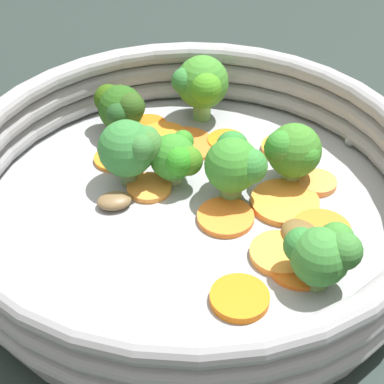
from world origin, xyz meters
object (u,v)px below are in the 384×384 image
object	(u,v)px
carrot_slice_8	(280,253)
carrot_slice_5	(226,141)
carrot_slice_2	(115,159)
carrot_slice_12	(148,126)
broccoli_floret_3	(323,253)
skillet	(192,218)
broccoli_floret_6	(132,148)
mushroom_piece_1	(114,201)
carrot_slice_11	(299,266)
broccoli_floret_0	(201,84)
carrot_slice_1	(317,183)
carrot_slice_4	(184,145)
carrot_slice_9	(163,137)
broccoli_floret_2	(234,163)
carrot_slice_7	(149,188)
broccoli_floret_5	(178,157)
broccoli_floret_1	(120,107)
mushroom_piece_0	(302,235)
broccoli_floret_4	(291,150)
carrot_slice_13	(285,202)
carrot_slice_6	(321,231)
carrot_slice_10	(226,217)
carrot_slice_0	(284,148)
carrot_slice_3	(240,298)

from	to	relation	value
carrot_slice_8	carrot_slice_5	bearing A→B (deg)	169.40
carrot_slice_2	carrot_slice_12	distance (m)	0.05
broccoli_floret_3	skillet	bearing A→B (deg)	-154.80
broccoli_floret_6	mushroom_piece_1	xyz separation A→B (m)	(0.02, -0.02, -0.03)
carrot_slice_11	broccoli_floret_0	size ratio (longest dim) A/B	0.72
skillet	broccoli_floret_6	world-z (taller)	broccoli_floret_6
carrot_slice_5	broccoli_floret_0	distance (m)	0.05
carrot_slice_1	carrot_slice_4	xyz separation A→B (m)	(-0.08, -0.07, -0.00)
carrot_slice_9	broccoli_floret_0	world-z (taller)	broccoli_floret_0
broccoli_floret_2	carrot_slice_4	bearing A→B (deg)	-173.34
carrot_slice_7	broccoli_floret_5	world-z (taller)	broccoli_floret_5
broccoli_floret_1	broccoli_floret_3	world-z (taller)	same
carrot_slice_9	carrot_slice_7	bearing A→B (deg)	-30.58
mushroom_piece_0	broccoli_floret_3	bearing A→B (deg)	-13.54
carrot_slice_5	broccoli_floret_3	distance (m)	0.15
broccoli_floret_4	carrot_slice_2	bearing A→B (deg)	-125.27
carrot_slice_13	broccoli_floret_5	size ratio (longest dim) A/B	1.24
carrot_slice_9	mushroom_piece_0	xyz separation A→B (m)	(0.14, 0.04, 0.00)
carrot_slice_11	broccoli_floret_4	bearing A→B (deg)	154.29
carrot_slice_2	carrot_slice_4	world-z (taller)	same
skillet	carrot_slice_6	world-z (taller)	carrot_slice_6
skillet	carrot_slice_8	size ratio (longest dim) A/B	7.75
carrot_slice_9	broccoli_floret_5	bearing A→B (deg)	-10.48
carrot_slice_10	carrot_slice_13	size ratio (longest dim) A/B	0.81
carrot_slice_2	broccoli_floret_4	xyz separation A→B (m)	(0.08, 0.11, 0.03)
carrot_slice_6	carrot_slice_13	distance (m)	0.04
broccoli_floret_6	carrot_slice_5	bearing A→B (deg)	101.65
carrot_slice_8	carrot_slice_11	world-z (taller)	carrot_slice_8
broccoli_floret_0	carrot_slice_0	bearing A→B (deg)	31.36
carrot_slice_13	broccoli_floret_5	world-z (taller)	broccoli_floret_5
carrot_slice_3	carrot_slice_13	world-z (taller)	same
carrot_slice_0	carrot_slice_2	world-z (taller)	carrot_slice_0
carrot_slice_2	broccoli_floret_5	bearing A→B (deg)	37.20
carrot_slice_4	broccoli_floret_2	xyz separation A→B (m)	(0.07, 0.01, 0.03)
carrot_slice_2	broccoli_floret_0	world-z (taller)	broccoli_floret_0
carrot_slice_11	broccoli_floret_5	distance (m)	0.12
skillet	broccoli_floret_5	size ratio (longest dim) A/B	7.83
carrot_slice_1	broccoli_floret_6	size ratio (longest dim) A/B	0.56
broccoli_floret_4	broccoli_floret_6	distance (m)	0.11
carrot_slice_11	mushroom_piece_0	size ratio (longest dim) A/B	1.26
carrot_slice_8	broccoli_floret_4	size ratio (longest dim) A/B	0.84
carrot_slice_7	carrot_slice_11	world-z (taller)	same
carrot_slice_2	broccoli_floret_0	size ratio (longest dim) A/B	0.58
broccoli_floret_4	broccoli_floret_5	distance (m)	0.08
carrot_slice_5	carrot_slice_9	xyz separation A→B (m)	(-0.03, -0.04, -0.00)
carrot_slice_6	carrot_slice_13	bearing A→B (deg)	-168.56
carrot_slice_9	broccoli_floret_1	bearing A→B (deg)	-127.29
carrot_slice_8	broccoli_floret_3	size ratio (longest dim) A/B	0.95
broccoli_floret_2	carrot_slice_5	bearing A→B (deg)	157.95
broccoli_floret_6	carrot_slice_6	bearing A→B (deg)	43.05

